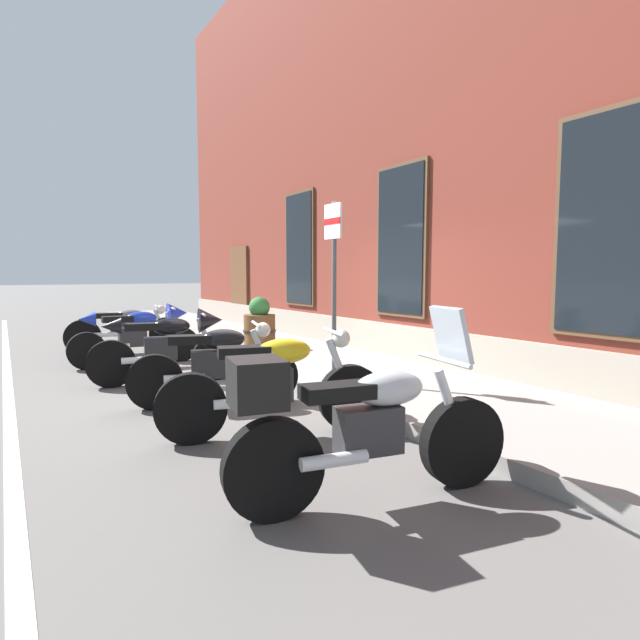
# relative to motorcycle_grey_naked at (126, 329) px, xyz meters

# --- Properties ---
(ground_plane) EXTENTS (140.00, 140.00, 0.00)m
(ground_plane) POSITION_rel_motorcycle_grey_naked_xyz_m (3.94, 1.17, -0.48)
(ground_plane) COLOR #565451
(sidewalk) EXTENTS (26.32, 2.47, 0.16)m
(sidewalk) POSITION_rel_motorcycle_grey_naked_xyz_m (3.94, 2.40, -0.40)
(sidewalk) COLOR gray
(sidewalk) RESTS_ON ground_plane
(lane_stripe) EXTENTS (26.32, 0.12, 0.01)m
(lane_stripe) POSITION_rel_motorcycle_grey_naked_xyz_m (3.94, -2.03, -0.47)
(lane_stripe) COLOR silver
(lane_stripe) RESTS_ON ground_plane
(brick_pub_facade) EXTENTS (20.32, 5.54, 9.09)m
(brick_pub_facade) POSITION_rel_motorcycle_grey_naked_xyz_m (3.94, 6.35, 4.06)
(brick_pub_facade) COLOR maroon
(brick_pub_facade) RESTS_ON ground_plane
(motorcycle_grey_naked) EXTENTS (0.72, 2.19, 0.93)m
(motorcycle_grey_naked) POSITION_rel_motorcycle_grey_naked_xyz_m (0.00, 0.00, 0.00)
(motorcycle_grey_naked) COLOR black
(motorcycle_grey_naked) RESTS_ON ground_plane
(motorcycle_blue_sport) EXTENTS (0.62, 2.15, 1.04)m
(motorcycle_blue_sport) POSITION_rel_motorcycle_grey_naked_xyz_m (1.51, -0.06, 0.09)
(motorcycle_blue_sport) COLOR black
(motorcycle_blue_sport) RESTS_ON ground_plane
(motorcycle_black_sport) EXTENTS (0.68, 2.05, 1.06)m
(motorcycle_black_sport) POSITION_rel_motorcycle_grey_naked_xyz_m (3.24, -0.05, 0.10)
(motorcycle_black_sport) COLOR black
(motorcycle_black_sport) RESTS_ON ground_plane
(motorcycle_black_naked) EXTENTS (0.79, 1.94, 0.98)m
(motorcycle_black_naked) POSITION_rel_motorcycle_grey_naked_xyz_m (4.76, 0.07, 0.01)
(motorcycle_black_naked) COLOR black
(motorcycle_black_naked) RESTS_ON ground_plane
(motorcycle_yellow_naked) EXTENTS (0.84, 2.15, 1.02)m
(motorcycle_yellow_naked) POSITION_rel_motorcycle_grey_naked_xyz_m (6.17, 0.14, 0.02)
(motorcycle_yellow_naked) COLOR black
(motorcycle_yellow_naked) RESTS_ON ground_plane
(motorcycle_silver_touring) EXTENTS (0.77, 2.08, 1.33)m
(motorcycle_silver_touring) POSITION_rel_motorcycle_grey_naked_xyz_m (7.76, -0.03, 0.08)
(motorcycle_silver_touring) COLOR black
(motorcycle_silver_touring) RESTS_ON ground_plane
(parking_sign) EXTENTS (0.36, 0.07, 2.31)m
(parking_sign) POSITION_rel_motorcycle_grey_naked_xyz_m (4.98, 1.59, 1.18)
(parking_sign) COLOR #4C4C51
(parking_sign) RESTS_ON sidewalk
(barrel_planter) EXTENTS (0.63, 0.63, 0.96)m
(barrel_planter) POSITION_rel_motorcycle_grey_naked_xyz_m (1.66, 2.09, 0.09)
(barrel_planter) COLOR brown
(barrel_planter) RESTS_ON sidewalk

